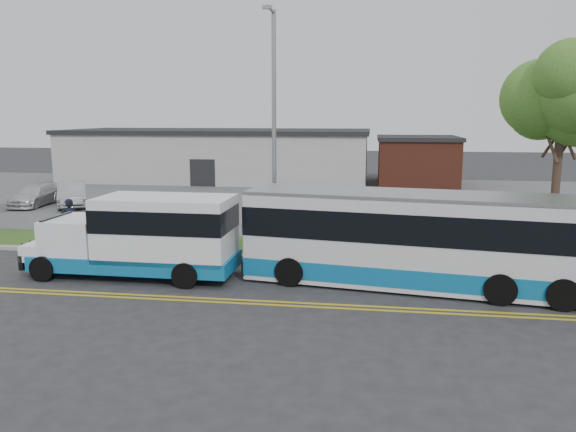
% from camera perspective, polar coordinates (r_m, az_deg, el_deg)
% --- Properties ---
extents(ground, '(140.00, 140.00, 0.00)m').
position_cam_1_polar(ground, '(21.71, -10.50, -4.77)').
color(ground, '#28282B').
rests_on(ground, ground).
extents(lane_line_north, '(70.00, 0.12, 0.01)m').
position_cam_1_polar(lane_line_north, '(18.26, -14.44, -7.79)').
color(lane_line_north, gold).
rests_on(lane_line_north, ground).
extents(lane_line_south, '(70.00, 0.12, 0.01)m').
position_cam_1_polar(lane_line_south, '(18.00, -14.82, -8.08)').
color(lane_line_south, gold).
rests_on(lane_line_south, ground).
extents(curb, '(80.00, 0.30, 0.15)m').
position_cam_1_polar(curb, '(22.70, -9.61, -3.89)').
color(curb, '#9E9B93').
rests_on(curb, ground).
extents(verge, '(80.00, 3.30, 0.10)m').
position_cam_1_polar(verge, '(24.37, -8.30, -2.94)').
color(verge, '#284617').
rests_on(verge, ground).
extents(parking_lot, '(80.00, 25.00, 0.10)m').
position_cam_1_polar(parking_lot, '(37.86, -2.16, 1.85)').
color(parking_lot, '#4C4C4F').
rests_on(parking_lot, ground).
extents(commercial_building, '(25.40, 10.40, 4.35)m').
position_cam_1_polar(commercial_building, '(48.68, -6.98, 6.18)').
color(commercial_building, '#9E9E99').
rests_on(commercial_building, ground).
extents(brick_wing, '(6.30, 7.30, 3.90)m').
position_cam_1_polar(brick_wing, '(46.08, 12.96, 5.49)').
color(brick_wing, brown).
rests_on(brick_wing, ground).
extents(tree_east, '(5.20, 5.20, 8.33)m').
position_cam_1_polar(tree_east, '(23.88, 26.17, 10.76)').
color(tree_east, '#33211C').
rests_on(tree_east, verge).
extents(streetlight_near, '(0.35, 1.53, 9.50)m').
position_cam_1_polar(streetlight_near, '(22.88, -1.46, 9.42)').
color(streetlight_near, gray).
rests_on(streetlight_near, verge).
extents(shuttle_bus, '(7.41, 2.56, 2.82)m').
position_cam_1_polar(shuttle_bus, '(19.96, -14.19, -1.78)').
color(shuttle_bus, '#0E649B').
rests_on(shuttle_bus, ground).
extents(transit_bus, '(11.36, 4.13, 3.08)m').
position_cam_1_polar(transit_bus, '(18.72, 12.74, -2.35)').
color(transit_bus, silver).
rests_on(transit_bus, ground).
extents(pedestrian, '(0.85, 0.76, 1.95)m').
position_cam_1_polar(pedestrian, '(25.79, -21.29, -0.48)').
color(pedestrian, black).
rests_on(pedestrian, verge).
extents(parked_car_a, '(3.55, 4.75, 1.50)m').
position_cam_1_polar(parked_car_a, '(36.38, -21.07, 2.11)').
color(parked_car_a, '#A2A3A9').
rests_on(parked_car_a, parking_lot).
extents(parked_car_b, '(1.98, 4.35, 1.23)m').
position_cam_1_polar(parked_car_b, '(37.48, -24.34, 1.90)').
color(parked_car_b, silver).
rests_on(parked_car_b, parking_lot).
extents(grocery_bag_left, '(0.32, 0.32, 0.32)m').
position_cam_1_polar(grocery_bag_left, '(25.88, -22.02, -2.34)').
color(grocery_bag_left, white).
rests_on(grocery_bag_left, verge).
extents(grocery_bag_right, '(0.32, 0.32, 0.32)m').
position_cam_1_polar(grocery_bag_right, '(26.01, -20.33, -2.17)').
color(grocery_bag_right, white).
rests_on(grocery_bag_right, verge).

